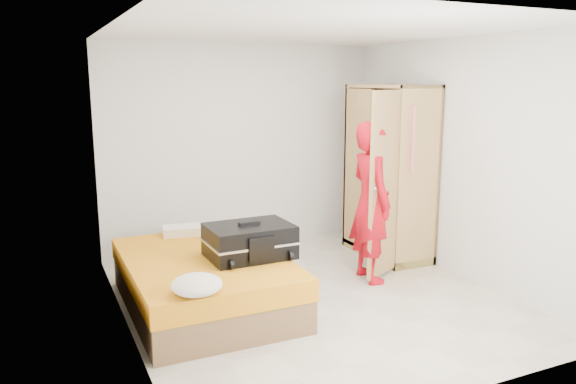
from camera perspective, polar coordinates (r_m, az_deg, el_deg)
name	(u,v)px	position (r m, az deg, el deg)	size (l,w,h in m)	color
room	(314,170)	(5.40, 2.70, 2.23)	(4.00, 4.02, 2.60)	beige
bed	(204,282)	(5.51, -8.49, -8.98)	(1.42, 2.02, 0.50)	brown
wardrobe	(389,177)	(6.90, 10.19, 1.52)	(1.11, 1.46, 2.10)	tan
person	(371,202)	(6.08, 8.40, -1.02)	(0.63, 0.41, 1.73)	red
suitcase	(250,241)	(5.34, -3.92, -4.99)	(0.81, 0.61, 0.34)	black
round_cushion	(197,285)	(4.50, -9.25, -9.28)	(0.40, 0.40, 0.15)	white
pillow	(187,230)	(6.22, -10.25, -3.83)	(0.51, 0.26, 0.09)	white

